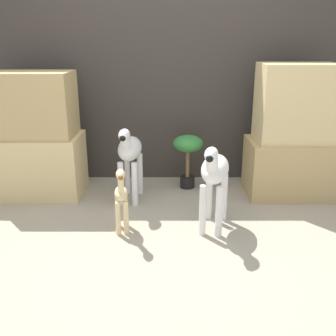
{
  "coord_description": "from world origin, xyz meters",
  "views": [
    {
      "loc": [
        0.03,
        -2.54,
        1.43
      ],
      "look_at": [
        0.04,
        0.58,
        0.4
      ],
      "focal_mm": 42.0,
      "sensor_mm": 36.0,
      "label": 1
    }
  ],
  "objects_px": {
    "zebra_right": "(214,174)",
    "giraffe_figurine": "(120,198)",
    "potted_palm_front": "(187,150)",
    "zebra_left": "(129,153)"
  },
  "relations": [
    {
      "from": "zebra_right",
      "to": "giraffe_figurine",
      "type": "xyz_separation_m",
      "value": [
        -0.71,
        -0.06,
        -0.17
      ]
    },
    {
      "from": "zebra_right",
      "to": "potted_palm_front",
      "type": "height_order",
      "value": "zebra_right"
    },
    {
      "from": "zebra_left",
      "to": "giraffe_figurine",
      "type": "height_order",
      "value": "zebra_left"
    },
    {
      "from": "zebra_right",
      "to": "giraffe_figurine",
      "type": "distance_m",
      "value": 0.73
    },
    {
      "from": "zebra_left",
      "to": "potted_palm_front",
      "type": "bearing_deg",
      "value": 30.84
    },
    {
      "from": "zebra_right",
      "to": "zebra_left",
      "type": "relative_size",
      "value": 1.0
    },
    {
      "from": "giraffe_figurine",
      "to": "zebra_left",
      "type": "bearing_deg",
      "value": 89.28
    },
    {
      "from": "zebra_left",
      "to": "zebra_right",
      "type": "bearing_deg",
      "value": -39.7
    },
    {
      "from": "zebra_left",
      "to": "potted_palm_front",
      "type": "xyz_separation_m",
      "value": [
        0.54,
        0.32,
        -0.06
      ]
    },
    {
      "from": "zebra_right",
      "to": "potted_palm_front",
      "type": "xyz_separation_m",
      "value": [
        -0.16,
        0.9,
        -0.06
      ]
    }
  ]
}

